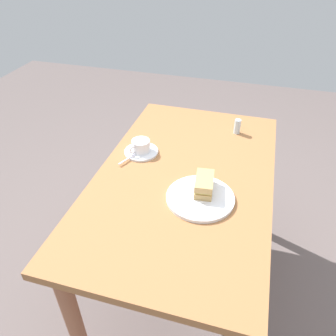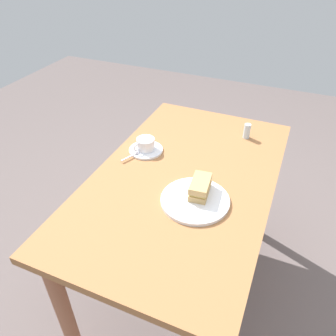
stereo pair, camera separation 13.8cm
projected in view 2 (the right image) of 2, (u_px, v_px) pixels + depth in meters
name	position (u px, v px, depth m)	size (l,w,h in m)	color
ground_plane	(180.00, 282.00, 1.84)	(6.00, 6.00, 0.00)	#635755
dining_table	(183.00, 197.00, 1.46)	(1.23, 0.73, 0.75)	#9E673C
sandwich_plate	(195.00, 200.00, 1.26)	(0.27, 0.27, 0.01)	white
sandwich_front	(200.00, 187.00, 1.26)	(0.13, 0.08, 0.06)	tan
coffee_saucer	(146.00, 150.00, 1.54)	(0.16, 0.16, 0.01)	white
coffee_cup	(145.00, 144.00, 1.52)	(0.10, 0.08, 0.06)	white
spoon	(133.00, 155.00, 1.49)	(0.09, 0.05, 0.01)	silver
salt_shaker	(247.00, 131.00, 1.62)	(0.03, 0.03, 0.08)	silver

